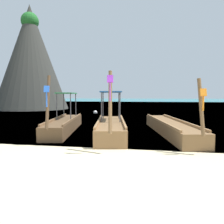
# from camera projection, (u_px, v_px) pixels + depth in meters

# --- Properties ---
(ground) EXTENTS (120.00, 120.00, 0.00)m
(ground) POSITION_uv_depth(u_px,v_px,m) (83.00, 171.00, 5.44)
(ground) COLOR beige
(sea_water) EXTENTS (120.00, 120.00, 0.00)m
(sea_water) POSITION_uv_depth(u_px,v_px,m) (144.00, 101.00, 66.69)
(sea_water) COLOR teal
(sea_water) RESTS_ON ground
(longtail_boat_blue_ribbon) EXTENTS (2.08, 6.24, 2.68)m
(longtail_boat_blue_ribbon) POSITION_uv_depth(u_px,v_px,m) (64.00, 124.00, 11.44)
(longtail_boat_blue_ribbon) COLOR brown
(longtail_boat_blue_ribbon) RESTS_ON ground
(longtail_boat_violet_ribbon) EXTENTS (2.13, 6.04, 2.76)m
(longtail_boat_violet_ribbon) POSITION_uv_depth(u_px,v_px,m) (111.00, 127.00, 10.26)
(longtail_boat_violet_ribbon) COLOR brown
(longtail_boat_violet_ribbon) RESTS_ON ground
(longtail_boat_orange_ribbon) EXTENTS (2.34, 7.29, 2.47)m
(longtail_boat_orange_ribbon) POSITION_uv_depth(u_px,v_px,m) (170.00, 128.00, 10.64)
(longtail_boat_orange_ribbon) COLOR brown
(longtail_boat_orange_ribbon) RESTS_ON ground
(karst_rock) EXTENTS (10.04, 9.93, 14.21)m
(karst_rock) POSITION_uv_depth(u_px,v_px,m) (30.00, 59.00, 29.85)
(karst_rock) COLOR #383833
(karst_rock) RESTS_ON ground
(mooring_buoy_near) EXTENTS (0.38, 0.38, 0.38)m
(mooring_buoy_near) POSITION_uv_depth(u_px,v_px,m) (95.00, 112.00, 21.63)
(mooring_buoy_near) COLOR white
(mooring_buoy_near) RESTS_ON sea_water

